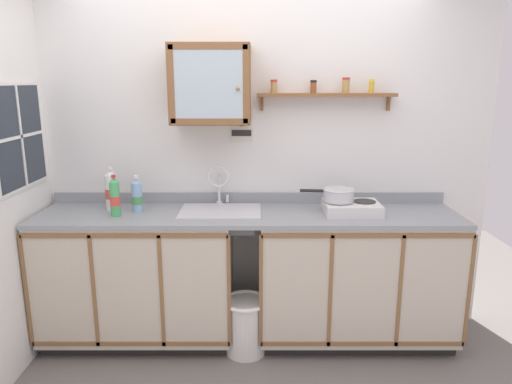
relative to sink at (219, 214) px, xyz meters
name	(u,v)px	position (x,y,z in m)	size (l,w,h in m)	color
floor	(246,373)	(0.20, -0.46, -0.94)	(5.94, 5.94, 0.00)	slate
back_wall	(247,161)	(0.20, 0.27, 0.33)	(3.54, 0.07, 2.53)	white
lower_cabinet_run	(137,279)	(-0.59, -0.04, -0.47)	(1.35, 0.58, 0.93)	black
lower_cabinet_run_right	(354,279)	(0.96, -0.04, -0.47)	(1.39, 0.58, 0.93)	black
countertop	(247,215)	(0.20, -0.04, 0.00)	(2.90, 0.60, 0.03)	gray
backsplash	(247,198)	(0.20, 0.24, 0.06)	(2.90, 0.02, 0.08)	gray
sink	(219,214)	(0.00, 0.00, 0.00)	(0.56, 0.44, 0.42)	silver
hot_plate_stove	(350,208)	(0.91, -0.05, 0.06)	(0.38, 0.29, 0.08)	silver
saucepan	(336,194)	(0.81, -0.03, 0.15)	(0.37, 0.22, 0.09)	silver
bottle_water_blue_0	(135,196)	(-0.58, 0.01, 0.13)	(0.08, 0.08, 0.26)	#8CB7E0
bottle_soda_green_1	(113,198)	(-0.70, -0.11, 0.15)	(0.07, 0.07, 0.28)	#4CB266
bottle_opaque_white_2	(109,191)	(-0.77, 0.05, 0.16)	(0.08, 0.08, 0.30)	white
wall_cabinet	(209,84)	(-0.06, 0.09, 0.88)	(0.54, 0.33, 0.53)	brown
spice_shelf	(325,93)	(0.74, 0.18, 0.82)	(0.96, 0.14, 0.23)	brown
warning_sign	(240,126)	(0.14, 0.24, 0.59)	(0.17, 0.01, 0.25)	silver
window	(17,137)	(-1.27, -0.15, 0.56)	(0.03, 0.64, 0.68)	#262D38
trash_bin	(244,324)	(0.18, -0.21, -0.73)	(0.32, 0.32, 0.40)	silver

